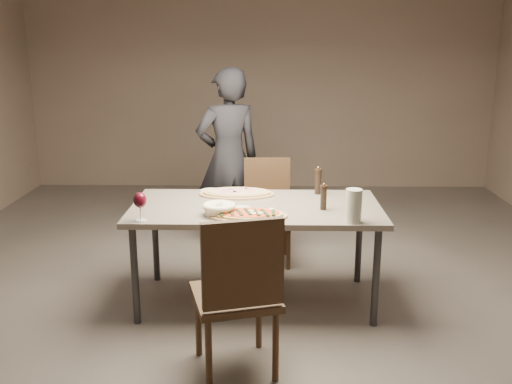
{
  "coord_description": "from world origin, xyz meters",
  "views": [
    {
      "loc": [
        0.08,
        -3.96,
        1.91
      ],
      "look_at": [
        0.0,
        0.0,
        0.85
      ],
      "focal_mm": 40.0,
      "sensor_mm": 36.0,
      "label": 1
    }
  ],
  "objects_px": {
    "chair_far": "(267,204)",
    "bread_basket": "(219,208)",
    "dining_table": "(256,213)",
    "ham_pizza": "(237,193)",
    "diner": "(228,158)",
    "carafe": "(354,206)",
    "zucchini_pizza": "(248,215)",
    "chair_near": "(238,288)",
    "pepper_mill_left": "(318,181)"
  },
  "relations": [
    {
      "from": "zucchini_pizza",
      "to": "ham_pizza",
      "type": "distance_m",
      "value": 0.57
    },
    {
      "from": "chair_far",
      "to": "carafe",
      "type": "bearing_deg",
      "value": 112.48
    },
    {
      "from": "chair_far",
      "to": "dining_table",
      "type": "bearing_deg",
      "value": 82.7
    },
    {
      "from": "bread_basket",
      "to": "diner",
      "type": "xyz_separation_m",
      "value": [
        -0.04,
        1.49,
        0.04
      ]
    },
    {
      "from": "carafe",
      "to": "chair_near",
      "type": "bearing_deg",
      "value": -139.29
    },
    {
      "from": "pepper_mill_left",
      "to": "chair_near",
      "type": "xyz_separation_m",
      "value": [
        -0.55,
        -1.33,
        -0.29
      ]
    },
    {
      "from": "dining_table",
      "to": "diner",
      "type": "xyz_separation_m",
      "value": [
        -0.28,
        1.25,
        0.15
      ]
    },
    {
      "from": "bread_basket",
      "to": "chair_far",
      "type": "distance_m",
      "value": 1.19
    },
    {
      "from": "zucchini_pizza",
      "to": "diner",
      "type": "relative_size",
      "value": 0.32
    },
    {
      "from": "zucchini_pizza",
      "to": "diner",
      "type": "bearing_deg",
      "value": 110.44
    },
    {
      "from": "bread_basket",
      "to": "chair_near",
      "type": "height_order",
      "value": "chair_near"
    },
    {
      "from": "dining_table",
      "to": "chair_near",
      "type": "xyz_separation_m",
      "value": [
        -0.08,
        -1.0,
        -0.13
      ]
    },
    {
      "from": "dining_table",
      "to": "ham_pizza",
      "type": "bearing_deg",
      "value": 118.59
    },
    {
      "from": "dining_table",
      "to": "pepper_mill_left",
      "type": "height_order",
      "value": "pepper_mill_left"
    },
    {
      "from": "zucchini_pizza",
      "to": "bread_basket",
      "type": "height_order",
      "value": "bread_basket"
    },
    {
      "from": "pepper_mill_left",
      "to": "carafe",
      "type": "relative_size",
      "value": 0.98
    },
    {
      "from": "ham_pizza",
      "to": "pepper_mill_left",
      "type": "distance_m",
      "value": 0.64
    },
    {
      "from": "dining_table",
      "to": "carafe",
      "type": "height_order",
      "value": "carafe"
    },
    {
      "from": "carafe",
      "to": "chair_far",
      "type": "height_order",
      "value": "carafe"
    },
    {
      "from": "pepper_mill_left",
      "to": "carafe",
      "type": "distance_m",
      "value": 0.73
    },
    {
      "from": "zucchini_pizza",
      "to": "ham_pizza",
      "type": "relative_size",
      "value": 0.93
    },
    {
      "from": "zucchini_pizza",
      "to": "ham_pizza",
      "type": "height_order",
      "value": "zucchini_pizza"
    },
    {
      "from": "ham_pizza",
      "to": "bread_basket",
      "type": "relative_size",
      "value": 2.54
    },
    {
      "from": "bread_basket",
      "to": "chair_near",
      "type": "relative_size",
      "value": 0.23
    },
    {
      "from": "zucchini_pizza",
      "to": "chair_near",
      "type": "relative_size",
      "value": 0.54
    },
    {
      "from": "carafe",
      "to": "ham_pizza",
      "type": "bearing_deg",
      "value": 140.37
    },
    {
      "from": "dining_table",
      "to": "chair_far",
      "type": "distance_m",
      "value": 0.89
    },
    {
      "from": "zucchini_pizza",
      "to": "chair_near",
      "type": "height_order",
      "value": "chair_near"
    },
    {
      "from": "bread_basket",
      "to": "chair_far",
      "type": "xyz_separation_m",
      "value": [
        0.33,
        1.1,
        -0.29
      ]
    },
    {
      "from": "ham_pizza",
      "to": "carafe",
      "type": "relative_size",
      "value": 2.6
    },
    {
      "from": "chair_near",
      "to": "chair_far",
      "type": "xyz_separation_m",
      "value": [
        0.16,
        1.87,
        -0.05
      ]
    },
    {
      "from": "dining_table",
      "to": "bread_basket",
      "type": "distance_m",
      "value": 0.36
    },
    {
      "from": "diner",
      "to": "chair_near",
      "type": "bearing_deg",
      "value": 73.13
    },
    {
      "from": "pepper_mill_left",
      "to": "diner",
      "type": "distance_m",
      "value": 1.19
    },
    {
      "from": "zucchini_pizza",
      "to": "carafe",
      "type": "relative_size",
      "value": 2.41
    },
    {
      "from": "diner",
      "to": "zucchini_pizza",
      "type": "bearing_deg",
      "value": 76.72
    },
    {
      "from": "dining_table",
      "to": "pepper_mill_left",
      "type": "bearing_deg",
      "value": 34.74
    },
    {
      "from": "chair_far",
      "to": "bread_basket",
      "type": "bearing_deg",
      "value": 71.49
    },
    {
      "from": "carafe",
      "to": "chair_near",
      "type": "xyz_separation_m",
      "value": [
        -0.72,
        -0.62,
        -0.3
      ]
    },
    {
      "from": "ham_pizza",
      "to": "diner",
      "type": "distance_m",
      "value": 0.98
    },
    {
      "from": "ham_pizza",
      "to": "pepper_mill_left",
      "type": "xyz_separation_m",
      "value": [
        0.63,
        0.05,
        0.09
      ]
    },
    {
      "from": "zucchini_pizza",
      "to": "dining_table",
      "type": "bearing_deg",
      "value": 91.91
    },
    {
      "from": "ham_pizza",
      "to": "carafe",
      "type": "xyz_separation_m",
      "value": [
        0.8,
        -0.66,
        0.1
      ]
    },
    {
      "from": "pepper_mill_left",
      "to": "zucchini_pizza",
      "type": "bearing_deg",
      "value": -130.64
    },
    {
      "from": "dining_table",
      "to": "chair_near",
      "type": "height_order",
      "value": "chair_near"
    },
    {
      "from": "diner",
      "to": "dining_table",
      "type": "bearing_deg",
      "value": 80.77
    },
    {
      "from": "chair_near",
      "to": "dining_table",
      "type": "bearing_deg",
      "value": 70.17
    },
    {
      "from": "carafe",
      "to": "chair_far",
      "type": "relative_size",
      "value": 0.25
    },
    {
      "from": "bread_basket",
      "to": "chair_far",
      "type": "relative_size",
      "value": 0.25
    },
    {
      "from": "chair_far",
      "to": "ham_pizza",
      "type": "bearing_deg",
      "value": 66.22
    }
  ]
}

